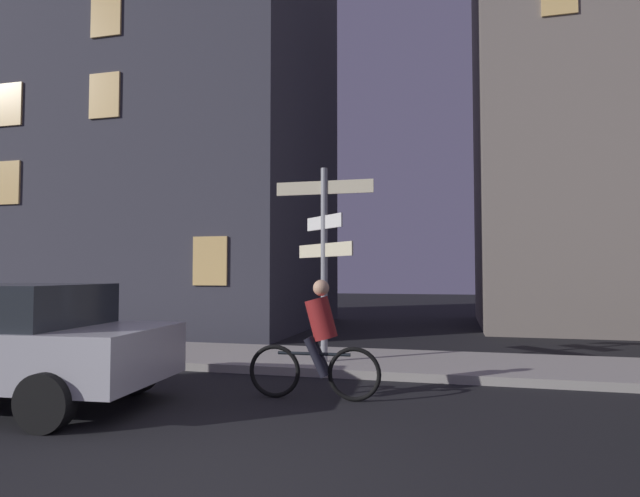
# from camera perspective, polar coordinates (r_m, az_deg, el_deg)

# --- Properties ---
(ground_plane) EXTENTS (80.00, 80.00, 0.00)m
(ground_plane) POSITION_cam_1_polar(r_m,az_deg,el_deg) (4.72, -13.24, -23.68)
(ground_plane) COLOR black
(sidewalk_kerb) EXTENTS (40.00, 2.57, 0.14)m
(sidewalk_kerb) POSITION_cam_1_polar(r_m,az_deg,el_deg) (10.07, 2.53, -11.97)
(sidewalk_kerb) COLOR #9E9991
(sidewalk_kerb) RESTS_ON ground_plane
(signpost) EXTENTS (1.78, 1.29, 3.44)m
(signpost) POSITION_cam_1_polar(r_m,az_deg,el_deg) (9.47, 0.45, 0.28)
(signpost) COLOR gray
(signpost) RESTS_ON sidewalk_kerb
(cyclist) EXTENTS (1.82, 0.34, 1.61)m
(cyclist) POSITION_cam_1_polar(r_m,az_deg,el_deg) (7.27, -0.27, -10.18)
(cyclist) COLOR black
(cyclist) RESTS_ON ground_plane
(building_left_block) EXTENTS (9.21, 7.63, 16.11)m
(building_left_block) POSITION_cam_1_polar(r_m,az_deg,el_deg) (19.16, -14.96, 16.80)
(building_left_block) COLOR #383842
(building_left_block) RESTS_ON ground_plane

